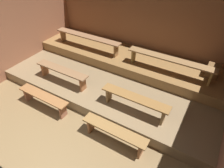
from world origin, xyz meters
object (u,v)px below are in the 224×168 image
bench_middle_right (170,61)px  bench_lower_left (62,72)px  bench_lower_right (135,100)px  bench_middle_left (88,38)px  wooden_crate_middle (213,71)px  bench_floor_left (44,98)px  bench_floor_right (114,132)px

bench_middle_right → bench_lower_left: bearing=-147.7°
bench_lower_right → bench_middle_left: (-2.48, 1.57, 0.31)m
wooden_crate_middle → bench_middle_left: bearing=-173.7°
bench_floor_left → bench_middle_left: bearing=97.7°
bench_lower_right → bench_middle_left: bench_middle_left is taller
bench_floor_right → bench_lower_right: size_ratio=0.90×
bench_floor_left → wooden_crate_middle: bearing=38.8°
bench_middle_right → bench_floor_left: bearing=-135.3°
bench_lower_left → bench_middle_right: size_ratio=0.69×
bench_floor_left → bench_floor_right: size_ratio=1.00×
bench_lower_left → wooden_crate_middle: (3.55, 1.99, 0.12)m
bench_floor_right → bench_floor_left: bearing=180.0°
bench_floor_right → bench_lower_right: bench_lower_right is taller
bench_middle_left → bench_middle_right: 2.74m
bench_lower_left → bench_lower_right: (2.22, 0.00, 0.00)m
bench_middle_right → wooden_crate_middle: size_ratio=7.33×
bench_lower_right → wooden_crate_middle: bearing=56.1°
bench_floor_left → bench_floor_right: same height
bench_lower_right → bench_middle_right: size_ratio=0.69×
bench_floor_right → bench_middle_left: 3.45m
bench_floor_right → bench_middle_right: 2.49m
bench_lower_left → wooden_crate_middle: bearing=29.2°
bench_lower_right → bench_middle_left: bearing=147.7°
bench_floor_left → bench_lower_left: size_ratio=0.90×
bench_floor_left → bench_lower_left: bench_lower_left is taller
bench_floor_left → bench_floor_right: 2.10m
bench_floor_right → wooden_crate_middle: 3.16m
bench_floor_left → bench_middle_left: (-0.32, 2.39, 0.61)m
bench_lower_right → wooden_crate_middle: (1.34, 1.99, 0.12)m
bench_lower_left → bench_middle_left: size_ratio=0.69×
bench_middle_left → bench_floor_right: bearing=-44.7°
bench_floor_left → wooden_crate_middle: (3.49, 2.81, 0.42)m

